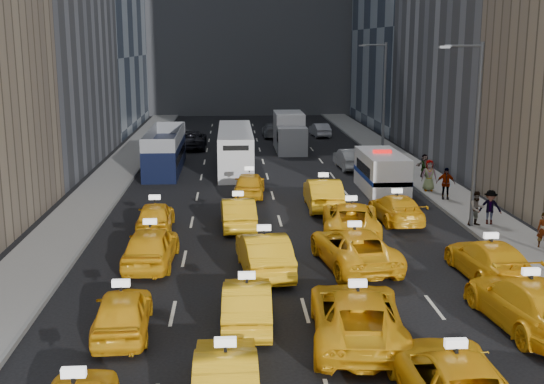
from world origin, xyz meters
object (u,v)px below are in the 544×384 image
at_px(taxi_2, 454,380).
at_px(box_truck, 290,132).
at_px(double_decker, 165,151).
at_px(nypd_van, 382,173).
at_px(taxi_1, 226,378).
at_px(pedestrian_0, 544,230).
at_px(city_bus, 235,149).

distance_m(taxi_2, box_truck, 41.88).
bearing_deg(double_decker, box_truck, 33.92).
xyz_separation_m(taxi_2, nypd_van, (3.73, 25.19, 0.42)).
xyz_separation_m(double_decker, box_truck, (9.67, 8.68, 0.13)).
bearing_deg(taxi_1, pedestrian_0, -138.88).
bearing_deg(double_decker, nypd_van, -37.97).
height_order(taxi_2, double_decker, double_decker).
relative_size(double_decker, city_bus, 0.88).
bearing_deg(nypd_van, box_truck, 96.38).
xyz_separation_m(taxi_2, box_truck, (-0.47, 41.87, 0.80)).
bearing_deg(nypd_van, taxi_1, -118.52).
xyz_separation_m(nypd_van, pedestrian_0, (4.44, -12.48, -0.24)).
relative_size(nypd_van, box_truck, 0.90).
xyz_separation_m(nypd_van, city_bus, (-8.87, 8.18, 0.28)).
bearing_deg(nypd_van, city_bus, 129.54).
distance_m(double_decker, city_bus, 5.01).
bearing_deg(box_truck, city_bus, -119.47).
bearing_deg(pedestrian_0, nypd_van, 132.48).
bearing_deg(pedestrian_0, box_truck, 129.40).
height_order(taxi_1, box_truck, box_truck).
xyz_separation_m(double_decker, pedestrian_0, (18.31, -20.48, -0.50)).
relative_size(taxi_2, city_bus, 0.47).
relative_size(taxi_2, nypd_van, 0.86).
distance_m(taxi_1, city_bus, 32.94).
height_order(city_bus, pedestrian_0, city_bus).
height_order(taxi_1, double_decker, double_decker).
height_order(taxi_1, taxi_2, taxi_2).
relative_size(double_decker, pedestrian_0, 6.50).
distance_m(taxi_1, nypd_van, 26.47).
xyz_separation_m(taxi_1, city_bus, (0.52, 32.93, 0.70)).
bearing_deg(taxi_1, taxi_2, 175.07).
xyz_separation_m(taxi_2, double_decker, (-10.14, 33.19, 0.68)).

